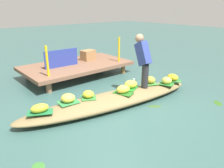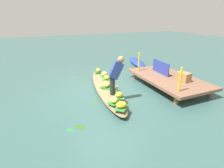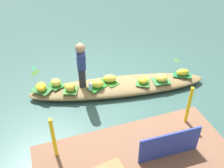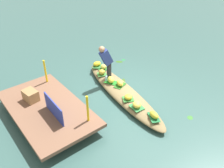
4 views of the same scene
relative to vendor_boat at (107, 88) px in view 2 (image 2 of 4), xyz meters
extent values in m
plane|color=#345853|center=(0.00, 0.00, -0.13)|extent=(40.00, 40.00, 0.00)
cube|color=brown|center=(0.53, 2.35, 0.20)|extent=(3.20, 1.80, 0.10)
cylinder|color=#8B6349|center=(-0.75, 1.63, 0.01)|extent=(0.14, 0.14, 0.28)
cylinder|color=brown|center=(1.81, 1.63, 0.01)|extent=(0.14, 0.14, 0.28)
cylinder|color=brown|center=(-0.75, 3.07, 0.01)|extent=(0.14, 0.14, 0.28)
cylinder|color=brown|center=(1.81, 3.07, 0.01)|extent=(0.14, 0.14, 0.28)
ellipsoid|color=olive|center=(0.00, 0.00, 0.00)|extent=(4.28, 1.44, 0.25)
ellipsoid|color=navy|center=(-2.91, 3.03, -0.02)|extent=(2.37, 1.22, 0.21)
cube|color=#2B752D|center=(1.43, -0.34, 0.13)|extent=(0.38, 0.41, 0.01)
ellipsoid|color=#E9DF56|center=(1.43, -0.34, 0.22)|extent=(0.32, 0.32, 0.18)
cube|color=#307E41|center=(-0.95, 0.28, 0.13)|extent=(0.42, 0.35, 0.01)
ellipsoid|color=#F9D449|center=(-0.95, 0.28, 0.22)|extent=(0.36, 0.35, 0.18)
cube|color=#337831|center=(-0.52, 0.21, 0.13)|extent=(0.42, 0.43, 0.01)
ellipsoid|color=yellow|center=(-0.52, 0.21, 0.20)|extent=(0.30, 0.30, 0.15)
cube|color=#1F6E39|center=(-1.56, 0.22, 0.13)|extent=(0.50, 0.42, 0.01)
ellipsoid|color=gold|center=(-1.56, 0.22, 0.21)|extent=(0.35, 0.24, 0.16)
cube|color=#26651F|center=(0.21, -0.08, 0.13)|extent=(0.38, 0.48, 0.01)
ellipsoid|color=yellow|center=(0.21, -0.08, 0.22)|extent=(0.35, 0.28, 0.18)
cube|color=#3F8539|center=(1.15, -0.05, 0.13)|extent=(0.41, 0.41, 0.01)
ellipsoid|color=gold|center=(1.15, -0.05, 0.22)|extent=(0.33, 0.33, 0.18)
cube|color=#207721|center=(0.55, 0.03, 0.13)|extent=(0.50, 0.42, 0.01)
ellipsoid|color=yellow|center=(0.55, 0.03, 0.23)|extent=(0.36, 0.30, 0.19)
cube|color=#327939|center=(1.77, -0.27, 0.13)|extent=(0.50, 0.50, 0.01)
ellipsoid|color=yellow|center=(1.77, -0.27, 0.21)|extent=(0.24, 0.31, 0.17)
cylinder|color=#28282D|center=(0.85, -0.13, 0.40)|extent=(0.16, 0.16, 0.55)
cube|color=navy|center=(0.87, -0.02, 0.91)|extent=(0.25, 0.50, 0.59)
sphere|color=#9E7556|center=(0.89, 0.13, 1.24)|extent=(0.20, 0.20, 0.20)
cylinder|color=#AED1EC|center=(0.72, 0.09, 0.22)|extent=(0.08, 0.08, 0.19)
cube|color=#2A3A97|center=(0.03, 2.35, 0.51)|extent=(1.03, 0.06, 0.50)
cylinder|color=yellow|center=(-0.67, 1.75, 0.64)|extent=(0.06, 0.06, 0.77)
cylinder|color=yellow|center=(1.73, 1.75, 0.64)|extent=(0.06, 0.06, 0.77)
cube|color=#9E7347|center=(1.09, 2.55, 0.42)|extent=(0.48, 0.38, 0.32)
ellipsoid|color=#36752E|center=(-2.05, -0.81, -0.12)|extent=(0.22, 0.24, 0.01)
ellipsoid|color=#315D1B|center=(1.85, -1.45, -0.12)|extent=(0.32, 0.32, 0.01)
ellipsoid|color=#3A5D24|center=(0.64, -0.63, -0.12)|extent=(0.32, 0.27, 0.01)
ellipsoid|color=#237A3D|center=(1.87, -1.70, -0.12)|extent=(0.20, 0.21, 0.01)
camera|label=1|loc=(-2.85, -3.29, 1.94)|focal=34.84mm
camera|label=2|loc=(5.54, -2.17, 2.48)|focal=28.16mm
camera|label=3|loc=(1.74, 4.59, 3.61)|focal=40.93mm
camera|label=4|loc=(-4.62, 4.14, 4.38)|focal=37.57mm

